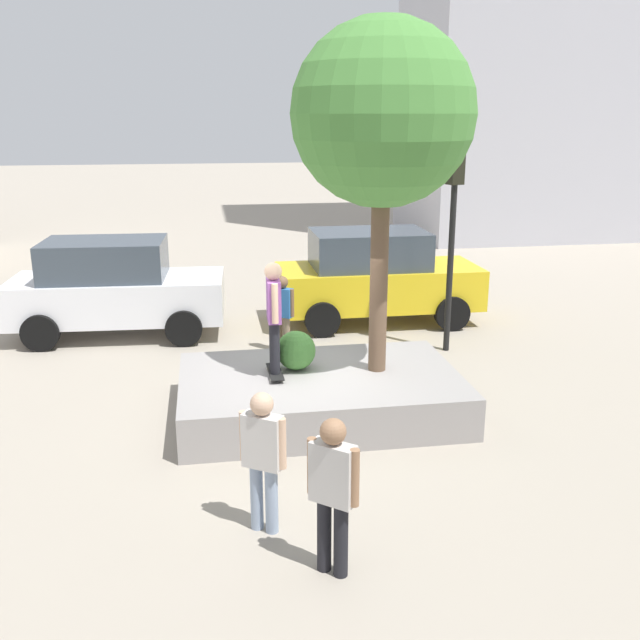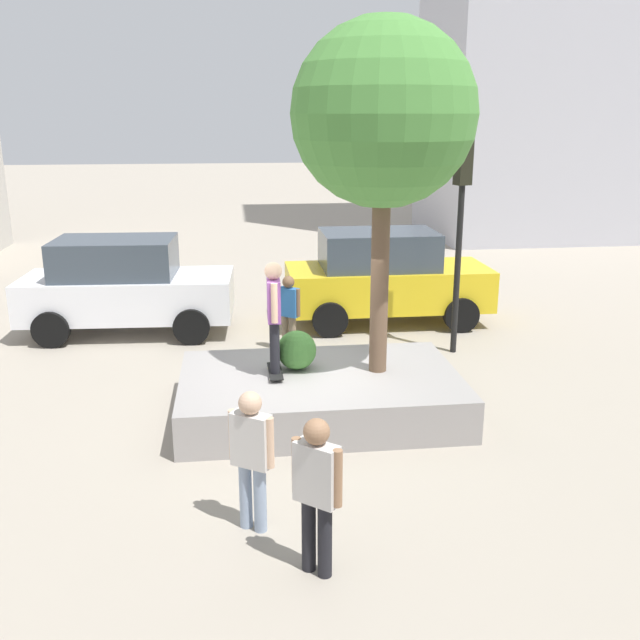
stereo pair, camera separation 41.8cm
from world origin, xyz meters
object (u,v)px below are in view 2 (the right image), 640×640
Objects in this scene: police_car at (125,286)px; bystander_watching at (289,308)px; plaza_tree at (384,116)px; skateboard at (275,371)px; skateboarder at (274,309)px; traffic_light_corner at (460,209)px; taxi_cab at (385,277)px; passerby_with_bag at (252,451)px; planter_ledge at (320,394)px; pedestrian_crossing at (317,486)px.

police_car reaches higher than bystander_watching.
plaza_tree reaches higher than skateboard.
skateboard is 0.18× the size of police_car.
skateboard is at bearing -90.00° from skateboarder.
skateboarder is at bearing -144.73° from traffic_light_corner.
skateboarder is 4.72m from traffic_light_corner.
taxi_cab is 2.96m from bystander_watching.
traffic_light_corner is at bearing 54.42° from passerby_with_bag.
taxi_cab reaches higher than planter_ledge.
plaza_tree is 4.94m from bystander_watching.
skateboarder is 3.21m from bystander_watching.
bystander_watching is (0.46, 3.07, 0.18)m from skateboard.
passerby_with_bag is (-0.46, -3.22, 0.26)m from skateboard.
skateboarder is 1.02× the size of passerby_with_bag.
skateboard is 1.02m from skateboarder.
passerby_with_bag is at bearing -72.68° from police_car.
plaza_tree is at bearing 57.00° from passerby_with_bag.
passerby_with_bag is at bearing 125.08° from pedestrian_crossing.
plaza_tree is 1.17× the size of taxi_cab.
pedestrian_crossing is (0.18, -4.12, 0.29)m from skateboard.
skateboard is 0.46× the size of skateboarder.
bystander_watching is at bearing -142.13° from taxi_cab.
bystander_watching is (-1.19, 3.05, -3.70)m from plaza_tree.
plaza_tree is 3.05× the size of pedestrian_crossing.
taxi_cab is at bearing 113.03° from traffic_light_corner.
skateboarder is at bearing -179.44° from plaza_tree.
police_car is (-3.66, 4.87, 0.72)m from planter_ledge.
planter_ledge is 2.58× the size of passerby_with_bag.
planter_ledge is at bearing -6.23° from skateboard.
passerby_with_bag is (-0.92, -6.29, 0.08)m from bystander_watching.
police_car is at bearing 162.25° from traffic_light_corner.
pedestrian_crossing reaches higher than planter_ledge.
planter_ledge is 5.48× the size of skateboard.
skateboard is 5.64m from police_car.
passerby_with_bag is (2.50, -8.02, -0.07)m from police_car.
taxi_cab is 2.67× the size of passerby_with_bag.
planter_ledge is 2.52× the size of pedestrian_crossing.
traffic_light_corner reaches higher than bystander_watching.
traffic_light_corner is 3.85m from bystander_watching.
taxi_cab is (2.79, 4.88, 0.35)m from skateboard.
planter_ledge is 0.81m from skateboard.
traffic_light_corner reaches higher than skateboarder.
skateboard is 0.19× the size of traffic_light_corner.
plaza_tree is 6.64× the size of skateboard.
skateboarder reaches higher than police_car.
police_car is 2.61× the size of pedestrian_crossing.
skateboard is (-0.70, 0.08, 0.39)m from planter_ledge.
police_car reaches higher than skateboard.
pedestrian_crossing is at bearing -97.45° from planter_ledge.
skateboarder is at bearing 90.00° from skateboard.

